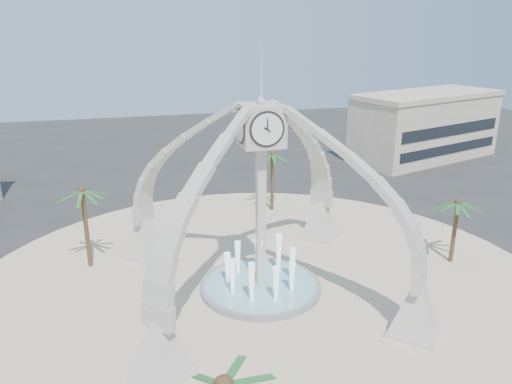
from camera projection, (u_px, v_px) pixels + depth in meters
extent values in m
plane|color=#282828|center=(261.00, 290.00, 33.16)|extent=(140.00, 140.00, 0.00)
cylinder|color=beige|center=(261.00, 289.00, 33.15)|extent=(40.00, 40.00, 0.06)
cube|color=#BBB2A6|center=(261.00, 221.00, 31.60)|extent=(0.55, 0.55, 9.80)
cube|color=#BBB2A6|center=(261.00, 125.00, 29.65)|extent=(2.50, 2.50, 2.50)
cone|color=#BBB2A6|center=(261.00, 69.00, 28.62)|extent=(0.20, 0.20, 4.00)
cylinder|color=white|center=(267.00, 129.00, 28.47)|extent=(1.84, 0.04, 1.84)
pyramid|color=#BBB2A6|center=(321.00, 219.00, 40.86)|extent=(3.80, 3.80, 3.20)
pyramid|color=#BBB2A6|center=(145.00, 237.00, 37.39)|extent=(3.80, 3.80, 3.20)
pyramid|color=#BBB2A6|center=(160.00, 349.00, 24.44)|extent=(3.80, 3.80, 3.20)
pyramid|color=#BBB2A6|center=(416.00, 309.00, 27.91)|extent=(3.80, 3.80, 3.20)
cylinder|color=gray|center=(261.00, 287.00, 33.10)|extent=(8.00, 8.00, 0.40)
cylinder|color=#80B8BE|center=(261.00, 284.00, 33.03)|extent=(7.40, 7.40, 0.04)
cone|color=white|center=(261.00, 262.00, 32.52)|extent=(0.60, 0.60, 3.20)
cube|color=beige|center=(425.00, 128.00, 64.90)|extent=(21.49, 13.79, 8.00)
cube|color=beige|center=(429.00, 95.00, 63.54)|extent=(21.87, 14.17, 0.60)
cylinder|color=brown|center=(454.00, 232.00, 36.27)|extent=(0.31, 0.31, 4.81)
cylinder|color=brown|center=(86.00, 228.00, 35.39)|extent=(0.32, 0.32, 5.99)
cylinder|color=brown|center=(272.00, 182.00, 46.57)|extent=(0.33, 0.33, 5.62)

